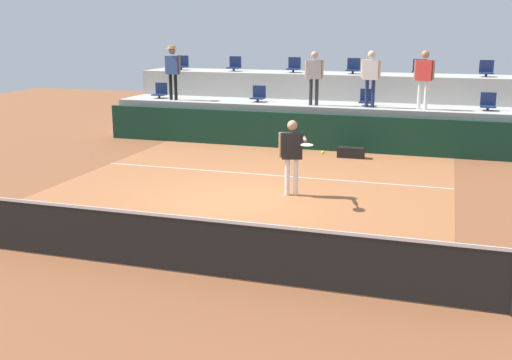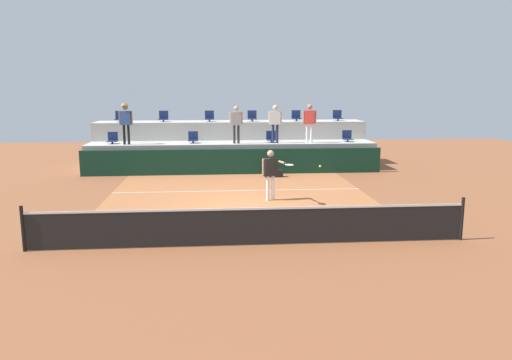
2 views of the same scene
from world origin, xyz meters
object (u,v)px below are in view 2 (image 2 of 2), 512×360
spectator_in_grey (275,120)px  spectator_in_white (236,121)px  stadium_chair_lower_far_left (113,139)px  tennis_ball (320,166)px  stadium_chair_upper_mid_left (209,117)px  stadium_chair_lower_right (271,138)px  stadium_chair_lower_far_right (347,137)px  stadium_chair_upper_mid_right (252,117)px  equipment_bag (274,173)px  stadium_chair_lower_left (193,138)px  stadium_chair_upper_right (296,117)px  spectator_leaning_on_rail (310,120)px  stadium_chair_upper_far_left (120,117)px  spectator_with_hat (126,119)px  tennis_player (271,170)px  stadium_chair_upper_far_right (338,116)px  stadium_chair_upper_left (164,117)px

spectator_in_grey → spectator_in_white: bearing=-180.0°
stadium_chair_lower_far_left → tennis_ball: 11.57m
spectator_in_white → spectator_in_grey: (1.74, 0.00, 0.03)m
stadium_chair_upper_mid_left → spectator_in_white: bearing=-61.1°
stadium_chair_lower_right → stadium_chair_upper_mid_left: size_ratio=1.00×
stadium_chair_lower_far_right → stadium_chair_upper_mid_right: stadium_chair_upper_mid_right is taller
stadium_chair_upper_mid_right → equipment_bag: bearing=-81.0°
stadium_chair_lower_left → stadium_chair_upper_mid_left: 2.12m
stadium_chair_upper_right → spectator_leaning_on_rail: (0.24, -2.18, -0.02)m
stadium_chair_lower_far_left → stadium_chair_upper_far_left: stadium_chair_upper_far_left is taller
stadium_chair_upper_mid_left → spectator_with_hat: (-3.62, -2.18, 0.05)m
stadium_chair_lower_left → stadium_chair_upper_right: stadium_chair_upper_right is taller
stadium_chair_lower_right → spectator_with_hat: (-6.44, -0.38, 0.90)m
stadium_chair_lower_right → spectator_in_white: bearing=-166.6°
stadium_chair_lower_far_right → stadium_chair_upper_right: (-2.11, 1.80, 0.85)m
stadium_chair_lower_far_left → stadium_chair_upper_mid_left: size_ratio=1.00×
stadium_chair_lower_left → stadium_chair_upper_mid_right: size_ratio=1.00×
stadium_chair_lower_left → spectator_with_hat: (-2.89, -0.38, 0.90)m
stadium_chair_lower_far_left → spectator_in_white: (5.51, -0.38, 0.79)m
stadium_chair_lower_right → stadium_chair_upper_mid_right: 2.12m
stadium_chair_upper_far_left → tennis_player: stadium_chair_upper_far_left is taller
stadium_chair_lower_right → equipment_bag: bearing=-93.4°
stadium_chair_lower_far_left → stadium_chair_upper_mid_left: stadium_chair_upper_mid_left is taller
stadium_chair_upper_right → stadium_chair_upper_far_right: bearing=0.0°
stadium_chair_upper_right → spectator_with_hat: size_ratio=0.29×
stadium_chair_upper_far_left → stadium_chair_upper_mid_right: 6.36m
stadium_chair_lower_far_left → spectator_leaning_on_rail: size_ratio=0.30×
stadium_chair_lower_left → stadium_chair_upper_far_left: (-3.54, 1.80, 0.85)m
tennis_player → equipment_bag: (0.62, 4.40, -0.88)m
stadium_chair_upper_far_right → spectator_with_hat: 10.20m
spectator_in_white → stadium_chair_lower_right: bearing=13.4°
stadium_chair_upper_mid_left → spectator_in_white: size_ratio=0.31×
stadium_chair_upper_mid_right → spectator_leaning_on_rail: bearing=-42.0°
stadium_chair_lower_right → spectator_in_grey: size_ratio=0.30×
stadium_chair_lower_left → stadium_chair_upper_far_left: bearing=153.0°
stadium_chair_lower_right → spectator_leaning_on_rail: bearing=-12.8°
stadium_chair_lower_left → stadium_chair_upper_mid_right: (2.82, 1.80, 0.85)m
stadium_chair_lower_far_left → equipment_bag: stadium_chair_lower_far_left is taller
spectator_in_grey → stadium_chair_upper_far_right: bearing=32.8°
stadium_chair_upper_mid_right → tennis_ball: (1.12, -10.61, -0.82)m
stadium_chair_lower_left → stadium_chair_upper_left: bearing=129.2°
stadium_chair_lower_far_right → stadium_chair_upper_mid_right: (-4.29, 1.80, 0.85)m
stadium_chair_lower_far_right → spectator_leaning_on_rail: 2.08m
stadium_chair_upper_mid_right → stadium_chair_upper_far_right: size_ratio=1.00×
tennis_ball → spectator_in_white: bearing=103.4°
stadium_chair_upper_mid_right → tennis_player: size_ratio=0.31×
spectator_with_hat → stadium_chair_upper_far_right: bearing=12.4°
stadium_chair_upper_right → tennis_ball: 10.69m
tennis_player → tennis_ball: tennis_player is taller
spectator_in_white → spectator_leaning_on_rail: spectator_leaning_on_rail is taller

